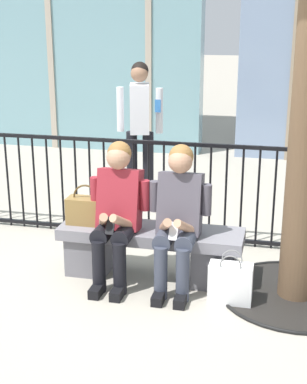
{
  "coord_description": "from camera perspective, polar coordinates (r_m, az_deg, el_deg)",
  "views": [
    {
      "loc": [
        1.06,
        -4.41,
        2.2
      ],
      "look_at": [
        0.0,
        0.1,
        0.75
      ],
      "focal_mm": 52.54,
      "sensor_mm": 36.0,
      "label": 1
    }
  ],
  "objects": [
    {
      "name": "handbag_on_bench",
      "position": [
        4.97,
        -6.82,
        -1.83
      ],
      "size": [
        0.34,
        0.17,
        0.36
      ],
      "color": "olive",
      "rests_on": "stone_bench"
    },
    {
      "name": "ground_plane",
      "position": [
        5.04,
        -0.26,
        -8.5
      ],
      "size": [
        60.0,
        60.0,
        0.0
      ],
      "primitive_type": "plane",
      "color": "#A8A091"
    },
    {
      "name": "seated_person_companion",
      "position": [
        4.62,
        2.52,
        -2.23
      ],
      "size": [
        0.52,
        0.66,
        1.21
      ],
      "color": "#383D4C",
      "rests_on": "ground"
    },
    {
      "name": "stone_bench",
      "position": [
        4.93,
        -0.27,
        -5.66
      ],
      "size": [
        1.6,
        0.44,
        0.45
      ],
      "color": "slate",
      "rests_on": "ground"
    },
    {
      "name": "seated_person_with_phone",
      "position": [
        4.74,
        -3.73,
        -1.74
      ],
      "size": [
        0.52,
        0.66,
        1.21
      ],
      "color": "black",
      "rests_on": "ground"
    },
    {
      "name": "bystander_further_back",
      "position": [
        6.63,
        -1.4,
        6.96
      ],
      "size": [
        0.55,
        0.42,
        1.71
      ],
      "color": "black",
      "rests_on": "ground"
    },
    {
      "name": "plaza_railing",
      "position": [
        5.65,
        1.82,
        0.1
      ],
      "size": [
        8.93,
        0.04,
        1.03
      ],
      "color": "black",
      "rests_on": "ground"
    },
    {
      "name": "shopping_bag",
      "position": [
        4.57,
        7.81,
        -9.16
      ],
      "size": [
        0.35,
        0.17,
        0.43
      ],
      "color": "white",
      "rests_on": "ground"
    }
  ]
}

